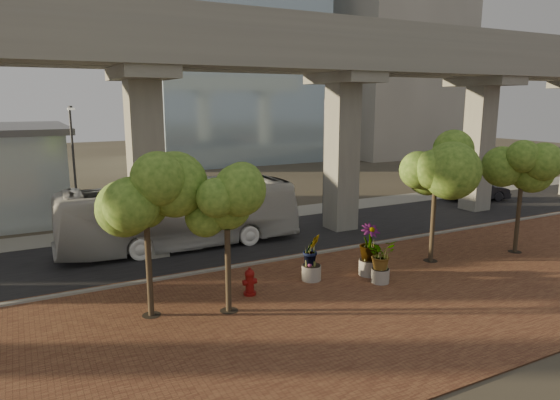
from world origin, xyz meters
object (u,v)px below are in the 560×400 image
planter_front (381,257)px  parked_car (477,190)px  transit_bus (181,216)px  fire_hydrant (250,282)px

planter_front → parked_car: bearing=30.7°
parked_car → transit_bus: bearing=111.5°
transit_bus → parked_car: (24.99, 1.72, -0.98)m
parked_car → fire_hydrant: parked_car is taller
parked_car → planter_front: size_ratio=2.60×
parked_car → planter_front: (-18.83, -11.19, 0.41)m
fire_hydrant → transit_bus: bearing=93.1°
transit_bus → parked_car: transit_bus is taller
transit_bus → planter_front: 11.30m
parked_car → planter_front: bearing=138.2°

